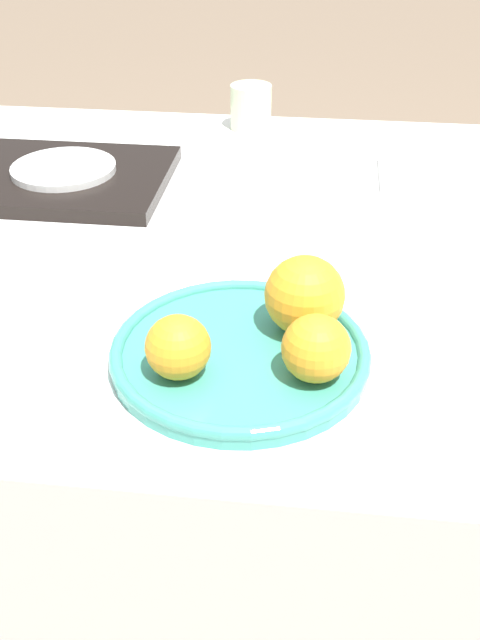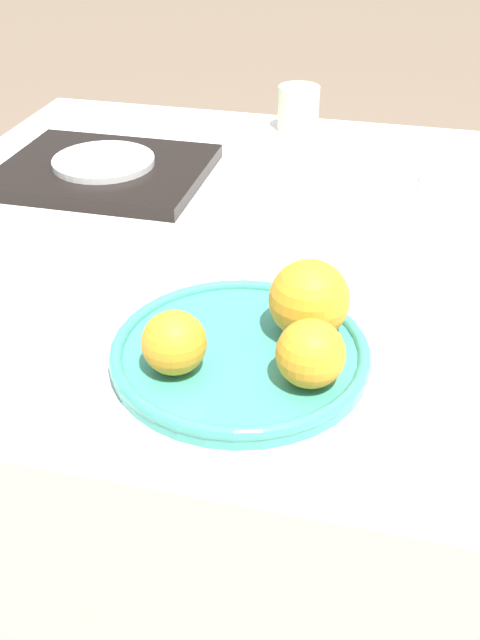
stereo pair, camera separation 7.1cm
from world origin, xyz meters
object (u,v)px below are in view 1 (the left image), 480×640
(serving_tray, at_px, (65,178))
(cup_2, at_px, (251,107))
(orange_1, at_px, (178,347))
(fruit_platter, at_px, (240,353))
(orange_0, at_px, (305,295))
(napkin, at_px, (413,176))
(orange_2, at_px, (316,348))
(side_plate, at_px, (64,169))

(serving_tray, xyz_separation_m, cup_2, (0.24, 0.28, 0.03))
(orange_1, xyz_separation_m, serving_tray, (-0.26, 0.45, -0.04))
(fruit_platter, xyz_separation_m, orange_1, (-0.05, -0.04, 0.03))
(orange_0, bearing_deg, serving_tray, 135.72)
(orange_1, xyz_separation_m, napkin, (0.25, 0.53, -0.04))
(orange_2, bearing_deg, serving_tray, 131.24)
(orange_1, relative_size, cup_2, 0.81)
(orange_0, bearing_deg, cup_2, 100.96)
(side_plate, bearing_deg, serving_tray, -14.04)
(napkin, bearing_deg, cup_2, 144.60)
(fruit_platter, distance_m, orange_2, 0.09)
(fruit_platter, xyz_separation_m, cup_2, (-0.06, 0.68, 0.03))
(fruit_platter, height_order, orange_1, orange_1)
(orange_1, distance_m, orange_2, 0.13)
(orange_2, distance_m, serving_tray, 0.58)
(serving_tray, bearing_deg, side_plate, 165.96)
(fruit_platter, bearing_deg, cup_2, 95.37)
(cup_2, bearing_deg, orange_0, -79.04)
(orange_2, relative_size, cup_2, 0.85)
(orange_0, relative_size, napkin, 0.64)
(orange_0, height_order, napkin, orange_0)
(orange_0, xyz_separation_m, serving_tray, (-0.37, 0.36, -0.05))
(cup_2, xyz_separation_m, napkin, (0.27, -0.19, -0.03))
(side_plate, bearing_deg, napkin, 9.61)
(side_plate, bearing_deg, orange_2, -48.76)
(fruit_platter, distance_m, cup_2, 0.68)
(cup_2, distance_m, napkin, 0.33)
(orange_1, height_order, orange_2, orange_2)
(orange_0, distance_m, napkin, 0.47)
(fruit_platter, distance_m, orange_1, 0.08)
(orange_0, xyz_separation_m, side_plate, (-0.37, 0.36, -0.03))
(orange_0, bearing_deg, fruit_platter, -143.47)
(fruit_platter, height_order, side_plate, side_plate)
(orange_0, bearing_deg, orange_2, -79.39)
(fruit_platter, bearing_deg, side_plate, 127.47)
(orange_0, xyz_separation_m, orange_2, (0.01, -0.08, -0.01))
(orange_1, height_order, napkin, orange_1)
(orange_0, xyz_separation_m, orange_1, (-0.11, -0.09, -0.01))
(orange_0, bearing_deg, orange_1, -141.35)
(orange_1, relative_size, side_plate, 0.40)
(orange_1, bearing_deg, napkin, 64.51)
(orange_2, bearing_deg, cup_2, 100.93)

